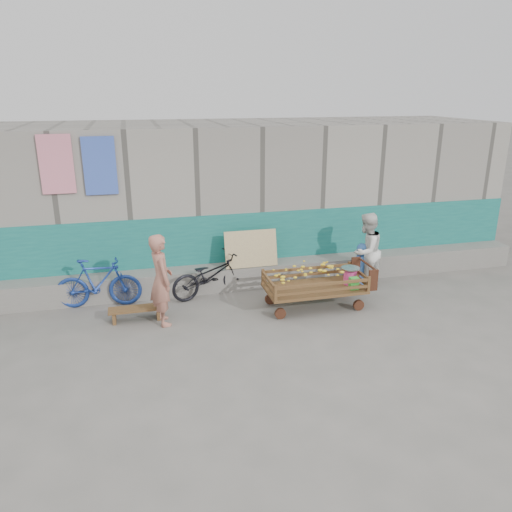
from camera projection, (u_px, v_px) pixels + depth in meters
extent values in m
plane|color=#5F5D57|center=(266.00, 344.00, 7.54)|extent=(80.00, 80.00, 0.00)
cube|color=gray|center=(217.00, 194.00, 10.83)|extent=(12.00, 3.00, 3.00)
cube|color=#156563|center=(232.00, 249.00, 9.69)|extent=(12.00, 0.03, 1.40)
cube|color=slate|center=(234.00, 276.00, 9.63)|extent=(12.00, 0.50, 0.45)
cube|color=tan|center=(251.00, 249.00, 9.39)|extent=(1.00, 0.19, 0.68)
cube|color=pink|center=(56.00, 164.00, 8.42)|extent=(0.55, 0.03, 1.00)
cube|color=#3E5CC3|center=(100.00, 166.00, 8.60)|extent=(0.55, 0.03, 1.00)
cube|color=brown|center=(314.00, 288.00, 8.70)|extent=(1.71, 0.85, 0.05)
cylinder|color=#351C0F|center=(280.00, 314.00, 8.33)|extent=(0.19, 0.06, 0.19)
cube|color=brown|center=(275.00, 293.00, 8.09)|extent=(0.05, 0.05, 0.27)
cylinder|color=#351C0F|center=(270.00, 299.00, 8.90)|extent=(0.19, 0.06, 0.19)
cube|color=brown|center=(263.00, 276.00, 8.83)|extent=(0.05, 0.05, 0.27)
cylinder|color=#351C0F|center=(359.00, 305.00, 8.66)|extent=(0.19, 0.06, 0.19)
cube|color=brown|center=(369.00, 284.00, 8.47)|extent=(0.05, 0.05, 0.27)
cylinder|color=#351C0F|center=(344.00, 292.00, 9.23)|extent=(0.19, 0.06, 0.19)
cube|color=brown|center=(349.00, 268.00, 9.21)|extent=(0.05, 0.05, 0.27)
cube|color=brown|center=(323.00, 290.00, 8.30)|extent=(1.65, 0.04, 0.05)
cube|color=brown|center=(323.00, 284.00, 8.26)|extent=(1.65, 0.04, 0.05)
cube|color=brown|center=(307.00, 274.00, 9.03)|extent=(1.65, 0.04, 0.05)
cube|color=brown|center=(307.00, 268.00, 8.99)|extent=(1.65, 0.04, 0.05)
cube|color=brown|center=(269.00, 286.00, 8.47)|extent=(0.04, 0.80, 0.05)
cube|color=brown|center=(269.00, 280.00, 8.43)|extent=(0.04, 0.80, 0.05)
cube|color=brown|center=(358.00, 278.00, 8.85)|extent=(0.04, 0.80, 0.05)
cube|color=brown|center=(359.00, 272.00, 8.82)|extent=(0.04, 0.80, 0.05)
cylinder|color=#351C0F|center=(368.00, 265.00, 8.82)|extent=(0.04, 0.76, 0.04)
cube|color=#351C0F|center=(356.00, 267.00, 9.18)|extent=(0.17, 0.04, 0.38)
cube|color=#351C0F|center=(373.00, 280.00, 8.53)|extent=(0.17, 0.04, 0.38)
ellipsoid|color=#FFF32D|center=(310.00, 276.00, 8.60)|extent=(1.23, 0.66, 0.42)
cylinder|color=#FF419D|center=(350.00, 277.00, 8.81)|extent=(0.23, 0.23, 0.25)
cylinder|color=silver|center=(350.00, 270.00, 8.76)|extent=(0.03, 0.03, 0.06)
cylinder|color=silver|center=(351.00, 268.00, 8.75)|extent=(0.32, 0.32, 0.02)
cube|color=green|center=(354.00, 283.00, 8.55)|extent=(0.15, 0.11, 0.21)
cube|color=brown|center=(136.00, 309.00, 8.25)|extent=(0.89, 0.27, 0.04)
cube|color=brown|center=(114.00, 317.00, 8.20)|extent=(0.05, 0.25, 0.18)
cube|color=brown|center=(158.00, 313.00, 8.37)|extent=(0.05, 0.25, 0.18)
imported|color=#AB6B59|center=(161.00, 280.00, 7.98)|extent=(0.46, 0.61, 1.52)
imported|color=silver|center=(366.00, 251.00, 9.45)|extent=(0.91, 0.87, 1.48)
imported|color=#3463B0|center=(362.00, 266.00, 9.55)|extent=(0.45, 0.30, 0.89)
imported|color=black|center=(210.00, 275.00, 9.18)|extent=(1.62, 0.97, 0.80)
imported|color=navy|center=(98.00, 283.00, 8.71)|extent=(1.51, 0.56, 0.88)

